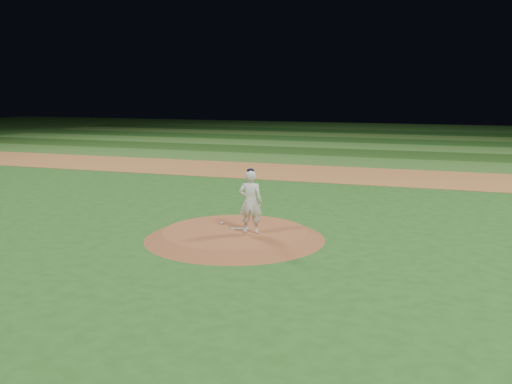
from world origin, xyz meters
name	(u,v)px	position (x,y,z in m)	size (l,w,h in m)	color
ground	(235,238)	(0.00, 0.00, 0.00)	(120.00, 120.00, 0.00)	#24571C
infield_dirt_band	(328,174)	(0.00, 14.00, 0.01)	(70.00, 6.00, 0.02)	#A56633
outfield_stripe_0	(346,162)	(0.00, 19.50, 0.01)	(70.00, 5.00, 0.02)	#356524
outfield_stripe_1	(359,153)	(0.00, 24.50, 0.01)	(70.00, 5.00, 0.02)	#204516
outfield_stripe_2	(369,146)	(0.00, 29.50, 0.01)	(70.00, 5.00, 0.02)	#3E762B
outfield_stripe_3	(377,141)	(0.00, 34.50, 0.01)	(70.00, 5.00, 0.02)	#1F4C18
outfield_stripe_4	(383,136)	(0.00, 39.50, 0.01)	(70.00, 5.00, 0.02)	#3D6C27
outfield_stripe_5	(389,132)	(0.00, 44.50, 0.01)	(70.00, 5.00, 0.02)	#174014
pitchers_mound	(235,234)	(0.00, 0.00, 0.12)	(5.50, 5.50, 0.25)	brown
pitching_rubber	(241,229)	(0.12, 0.20, 0.26)	(0.58, 0.15, 0.03)	silver
rosin_bag	(222,223)	(-0.69, 0.65, 0.28)	(0.12, 0.12, 0.06)	silver
pitcher_on_mound	(250,202)	(0.56, -0.15, 1.22)	(0.77, 0.58, 1.96)	white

